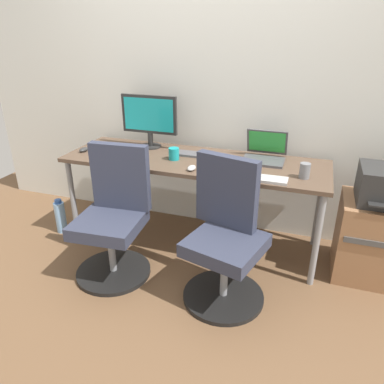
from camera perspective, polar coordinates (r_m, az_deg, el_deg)
The scene contains 16 objects.
ground_plane at distance 3.15m, azimuth 0.30°, elevation -7.55°, with size 5.28×5.28×0.00m, color brown.
back_wall at distance 3.08m, azimuth 2.87°, elevation 17.55°, with size 4.40×0.04×2.60m, color silver.
desk at distance 2.85m, azimuth 0.33°, elevation 4.00°, with size 2.03×0.65×0.73m.
office_chair_left at distance 2.65m, azimuth -12.07°, elevation -4.12°, with size 0.54×0.54×0.94m.
office_chair_right at distance 2.37m, azimuth 5.22°, elevation -7.25°, with size 0.54×0.54×0.94m.
side_cabinet at distance 2.91m, azimuth 26.74°, elevation -6.64°, with size 0.53×0.44×0.59m.
water_bottle_on_floor at distance 3.41m, azimuth -19.80°, elevation -3.62°, with size 0.09×0.09×0.31m.
desktop_monitor at distance 3.09m, azimuth -6.67°, elevation 11.43°, with size 0.48×0.18×0.43m.
open_laptop at distance 2.86m, azimuth 11.25°, elevation 5.98°, with size 0.31×0.30×0.22m.
keyboard_by_monitor at distance 2.91m, azimuth 0.73°, elevation 5.84°, with size 0.34×0.12×0.02m, color #515156.
keyboard_by_laptop at distance 2.49m, azimuth 10.81°, elevation 2.10°, with size 0.34×0.12×0.02m, color #B7B7B7.
mouse_by_monitor at distance 3.14m, azimuth -16.53°, elevation 6.36°, with size 0.06×0.10×0.03m, color #2D2D2D.
mouse_by_laptop at distance 2.60m, azimuth -0.07°, elevation 3.77°, with size 0.06×0.10×0.03m, color #B7B7B7.
coffee_mug at distance 2.81m, azimuth -2.84°, elevation 5.97°, with size 0.08×0.08×0.09m, color teal.
pen_cup at distance 2.57m, azimuth 17.16°, elevation 3.18°, with size 0.07×0.07×0.10m, color slate.
paper_pile at distance 3.00m, azimuth -11.68°, elevation 5.87°, with size 0.21×0.30×0.01m, color white.
Camera 1 is at (0.85, -2.53, 1.66)m, focal length 34.23 mm.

